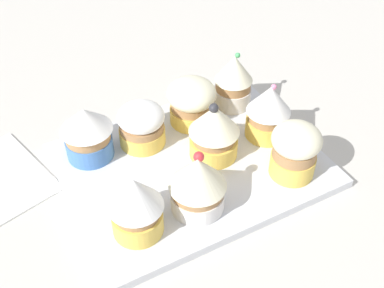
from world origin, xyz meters
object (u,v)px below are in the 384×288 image
cupcake_1 (198,183)px  cupcake_6 (141,125)px  cupcake_7 (191,101)px  cupcake_2 (295,150)px  cupcake_8 (233,81)px  baking_tray (192,165)px  cupcake_5 (87,132)px  cupcake_0 (136,205)px  cupcake_4 (271,113)px  cupcake_3 (214,131)px

cupcake_1 → cupcake_6: 13.13cm
cupcake_6 → cupcake_7: (7.69, 0.81, 0.46)cm
cupcake_2 → cupcake_8: 15.15cm
baking_tray → cupcake_7: size_ratio=4.73×
cupcake_5 → cupcake_6: cupcake_5 is taller
cupcake_0 → cupcake_5: (-0.47, 13.87, -0.24)cm
cupcake_5 → baking_tray: bearing=-34.4°
baking_tray → cupcake_5: (-10.68, 7.31, 4.41)cm
cupcake_5 → cupcake_6: size_ratio=1.21×
cupcake_7 → cupcake_8: bearing=4.6°
cupcake_4 → cupcake_6: cupcake_4 is taller
cupcake_3 → cupcake_5: (-13.76, 7.38, -0.12)cm
cupcake_2 → cupcake_8: bearing=86.7°
cupcake_3 → cupcake_6: bearing=137.3°
baking_tray → cupcake_7: cupcake_7 is taller
baking_tray → cupcake_5: cupcake_5 is taller
cupcake_3 → cupcake_4: 8.10cm
cupcake_7 → cupcake_8: (6.88, 0.56, 0.61)cm
cupcake_4 → cupcake_8: bearing=93.4°
cupcake_4 → cupcake_6: size_ratio=1.31×
cupcake_1 → cupcake_3: 8.97cm
cupcake_2 → cupcake_7: (-5.99, 14.57, -0.36)cm
cupcake_4 → cupcake_8: size_ratio=0.97×
baking_tray → cupcake_4: 12.06cm
cupcake_3 → cupcake_8: 10.88cm
cupcake_5 → cupcake_0: bearing=-88.1°
baking_tray → cupcake_2: size_ratio=4.32×
cupcake_1 → cupcake_5: cupcake_1 is taller
cupcake_5 → cupcake_8: (21.35, 0.41, 0.21)cm
cupcake_6 → cupcake_2: bearing=-45.2°
cupcake_5 → cupcake_8: size_ratio=0.89×
baking_tray → cupcake_1: bearing=-113.7°
cupcake_6 → cupcake_1: bearing=-85.9°
cupcake_1 → baking_tray: bearing=66.3°
cupcake_1 → cupcake_7: size_ratio=1.20×
cupcake_6 → cupcake_8: 14.66cm
cupcake_5 → cupcake_3: bearing=-28.2°
cupcake_0 → cupcake_3: 14.79cm
cupcake_8 → cupcake_4: bearing=-86.6°
cupcake_3 → cupcake_8: size_ratio=0.98×
baking_tray → cupcake_1: size_ratio=3.95×
cupcake_5 → cupcake_1: bearing=-61.1°
cupcake_3 → cupcake_5: 15.61cm
cupcake_3 → cupcake_6: 9.53cm
cupcake_2 → cupcake_6: bearing=134.8°
cupcake_1 → cupcake_2: 12.76cm
cupcake_1 → cupcake_6: (-0.94, 13.07, -0.93)cm
cupcake_1 → cupcake_8: 19.85cm
cupcake_4 → cupcake_6: (-15.05, 6.82, -0.97)cm
cupcake_0 → cupcake_3: size_ratio=0.97×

